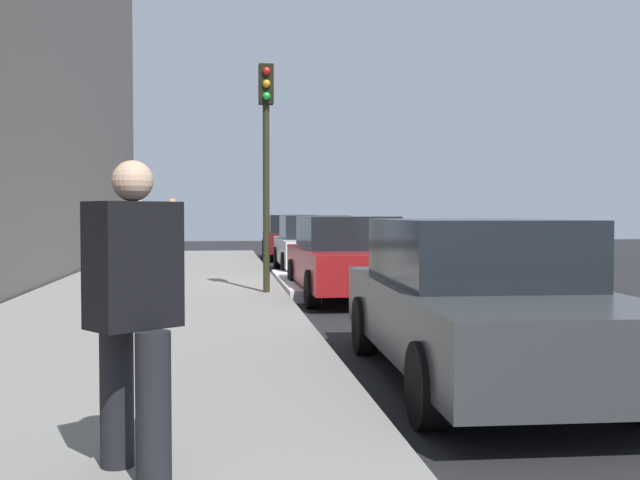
# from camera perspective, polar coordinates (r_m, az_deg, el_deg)

# --- Properties ---
(ground_plane) EXTENTS (56.00, 56.00, 0.00)m
(ground_plane) POSITION_cam_1_polar(r_m,az_deg,el_deg) (15.07, 0.82, -3.94)
(ground_plane) COLOR black
(sidewalk) EXTENTS (28.00, 4.60, 0.15)m
(sidewalk) POSITION_cam_1_polar(r_m,az_deg,el_deg) (14.95, -11.82, -3.74)
(sidewalk) COLOR gray
(sidewalk) RESTS_ON ground
(lane_stripe_centre) EXTENTS (28.00, 0.14, 0.01)m
(lane_stripe_centre) POSITION_cam_1_polar(r_m,az_deg,el_deg) (15.84, 12.38, -3.69)
(lane_stripe_centre) COLOR gold
(lane_stripe_centre) RESTS_ON ground
(snow_bank_curb) EXTENTS (4.98, 0.56, 0.22)m
(snow_bank_curb) POSITION_cam_1_polar(r_m,az_deg,el_deg) (15.61, -2.06, -3.33)
(snow_bank_curb) COLOR white
(snow_bank_curb) RESTS_ON ground
(parked_car_maroon) EXTENTS (4.12, 1.91, 1.51)m
(parked_car_maroon) POSITION_cam_1_polar(r_m,az_deg,el_deg) (25.80, -2.12, 0.23)
(parked_car_maroon) COLOR black
(parked_car_maroon) RESTS_ON ground
(parked_car_white) EXTENTS (4.53, 1.92, 1.51)m
(parked_car_white) POSITION_cam_1_polar(r_m,az_deg,el_deg) (19.62, -0.49, -0.33)
(parked_car_white) COLOR black
(parked_car_white) RESTS_ON ground
(parked_car_red) EXTENTS (4.65, 1.94, 1.51)m
(parked_car_red) POSITION_cam_1_polar(r_m,az_deg,el_deg) (14.02, 2.04, -1.28)
(parked_car_red) COLOR black
(parked_car_red) RESTS_ON ground
(parked_car_charcoal) EXTENTS (4.80, 2.02, 1.51)m
(parked_car_charcoal) POSITION_cam_1_polar(r_m,az_deg,el_deg) (7.25, 11.77, -4.43)
(parked_car_charcoal) COLOR black
(parked_car_charcoal) RESTS_ON ground
(pedestrian_black_coat) EXTENTS (0.51, 0.54, 1.71)m
(pedestrian_black_coat) POSITION_cam_1_polar(r_m,az_deg,el_deg) (4.21, -13.90, -5.00)
(pedestrian_black_coat) COLOR black
(pedestrian_black_coat) RESTS_ON sidewalk
(pedestrian_brown_coat) EXTENTS (0.58, 0.57, 1.84)m
(pedestrian_brown_coat) POSITION_cam_1_polar(r_m,az_deg,el_deg) (24.97, -13.43, 0.98)
(pedestrian_brown_coat) COLOR black
(pedestrian_brown_coat) RESTS_ON sidewalk
(pedestrian_navy_coat) EXTENTS (0.57, 0.57, 1.82)m
(pedestrian_navy_coat) POSITION_cam_1_polar(r_m,az_deg,el_deg) (20.45, -11.11, 0.73)
(pedestrian_navy_coat) COLOR black
(pedestrian_navy_coat) RESTS_ON sidewalk
(traffic_light_pole) EXTENTS (0.35, 0.26, 4.06)m
(traffic_light_pole) POSITION_cam_1_polar(r_m,az_deg,el_deg) (13.60, -4.09, 7.71)
(traffic_light_pole) COLOR #2D2D19
(traffic_light_pole) RESTS_ON sidewalk
(rolling_suitcase) EXTENTS (0.34, 0.22, 0.98)m
(rolling_suitcase) POSITION_cam_1_polar(r_m,az_deg,el_deg) (24.57, -13.57, -0.60)
(rolling_suitcase) COLOR #471E19
(rolling_suitcase) RESTS_ON sidewalk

